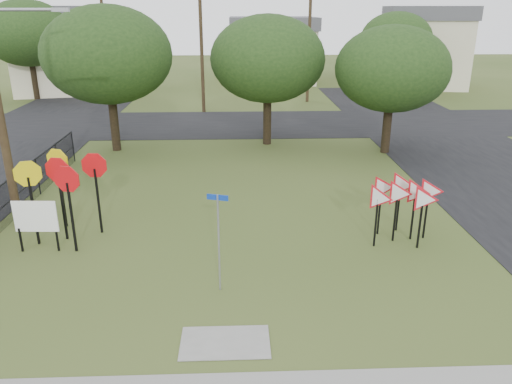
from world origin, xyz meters
TOP-DOWN VIEW (x-y plane):
  - ground at (0.00, 0.00)m, footprint 140.00×140.00m
  - street_right at (12.00, 10.00)m, footprint 8.00×50.00m
  - street_far at (0.00, 20.00)m, footprint 60.00×8.00m
  - curb_pad at (0.00, -2.40)m, footprint 2.00×1.20m
  - street_name_sign at (-0.17, -0.13)m, footprint 0.54×0.18m
  - stop_sign_cluster at (-5.14, 3.24)m, footprint 2.62×2.19m
  - yield_sign_cluster at (5.53, 2.72)m, footprint 2.62×1.65m
  - info_board at (-5.77, 2.34)m, footprint 1.32×0.10m
  - far_pole_a at (-2.00, 24.00)m, footprint 1.40×0.24m
  - far_pole_b at (6.00, 28.00)m, footprint 1.40×0.24m
  - far_pole_c at (-10.00, 30.00)m, footprint 1.40×0.24m
  - fence_run at (-7.60, 6.25)m, footprint 0.05×11.55m
  - house_left at (-14.00, 34.00)m, footprint 10.58×8.88m
  - house_mid at (4.00, 40.00)m, footprint 8.40×8.40m
  - house_right at (18.00, 36.00)m, footprint 8.30×8.30m
  - tree_near_left at (-6.00, 14.00)m, footprint 6.40×6.40m
  - tree_near_mid at (2.00, 15.00)m, footprint 6.00×6.00m
  - tree_near_right at (8.00, 13.00)m, footprint 5.60×5.60m
  - tree_far_left at (-16.00, 30.00)m, footprint 6.80×6.80m
  - tree_far_right at (14.00, 32.00)m, footprint 6.00×6.00m

SIDE VIEW (x-z plane):
  - ground at x=0.00m, z-range 0.00..0.00m
  - street_right at x=12.00m, z-range 0.00..0.02m
  - street_far at x=0.00m, z-range 0.00..0.02m
  - curb_pad at x=0.00m, z-range 0.00..0.02m
  - fence_run at x=-7.60m, z-range 0.03..1.53m
  - info_board at x=-5.77m, z-range 0.27..1.92m
  - yield_sign_cluster at x=5.53m, z-range 0.50..2.59m
  - street_name_sign at x=-0.17m, z-range 0.22..2.92m
  - stop_sign_cluster at x=-5.14m, z-range 0.64..3.41m
  - house_mid at x=4.00m, z-range 0.05..6.25m
  - house_left at x=-14.00m, z-range 0.05..7.25m
  - house_right at x=18.00m, z-range 0.05..7.25m
  - tree_near_right at x=8.00m, z-range 1.06..7.39m
  - far_pole_b at x=6.00m, z-range 0.10..8.60m
  - tree_near_mid at x=2.00m, z-range 1.14..7.94m
  - tree_far_right at x=14.00m, z-range 1.14..7.94m
  - far_pole_a at x=-2.00m, z-range 0.10..9.10m
  - far_pole_c at x=-10.00m, z-range 0.10..9.10m
  - tree_near_left at x=-6.00m, z-range 1.22..8.49m
  - tree_far_left at x=-16.00m, z-range 1.31..9.04m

